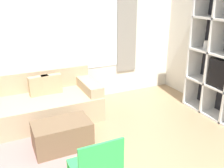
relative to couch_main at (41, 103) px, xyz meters
name	(u,v)px	position (x,y,z in m)	size (l,w,h in m)	color
wall_back	(41,36)	(0.21, 0.54, 1.06)	(6.85, 0.11, 2.70)	silver
couch_main	(41,103)	(0.00, 0.00, 0.00)	(1.96, 1.00, 0.79)	tan
ottoman	(62,135)	(0.10, -1.02, -0.09)	(0.79, 0.47, 0.41)	brown
folding_chair	(97,167)	(0.14, -2.23, 0.23)	(0.44, 0.46, 0.86)	green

